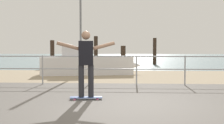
% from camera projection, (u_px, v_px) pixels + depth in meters
% --- Properties ---
extents(ground_plane, '(24.00, 10.00, 0.04)m').
position_uv_depth(ground_plane, '(133.00, 118.00, 5.19)').
color(ground_plane, '#605B56').
rests_on(ground_plane, ground).
extents(beach_strip, '(24.00, 6.00, 0.04)m').
position_uv_depth(beach_strip, '(130.00, 76.00, 13.17)').
color(beach_strip, tan).
rests_on(beach_strip, ground).
extents(sea_surface, '(72.00, 50.00, 0.04)m').
position_uv_depth(sea_surface, '(129.00, 57.00, 41.09)').
color(sea_surface, '#75939E').
rests_on(sea_surface, ground).
extents(railing_fence, '(13.41, 0.05, 1.05)m').
position_uv_depth(railing_fence, '(89.00, 65.00, 9.83)').
color(railing_fence, '#9EA0A5').
rests_on(railing_fence, ground).
extents(sailboat, '(5.07, 2.24, 4.70)m').
position_uv_depth(sailboat, '(90.00, 64.00, 13.79)').
color(sailboat, silver).
rests_on(sailboat, ground).
extents(skateboard, '(0.82, 0.30, 0.08)m').
position_uv_depth(skateboard, '(86.00, 97.00, 6.99)').
color(skateboard, '#334C8C').
rests_on(skateboard, ground).
extents(skateboarder, '(1.45, 0.27, 1.65)m').
position_uv_depth(skateboarder, '(86.00, 60.00, 6.94)').
color(skateboarder, '#26262B').
rests_on(skateboarder, skateboard).
extents(groyne_post_0, '(0.29, 0.29, 1.87)m').
position_uv_depth(groyne_post_0, '(52.00, 54.00, 19.22)').
color(groyne_post_0, '#332319').
rests_on(groyne_post_0, ground).
extents(groyne_post_1, '(0.34, 0.34, 2.36)m').
position_uv_depth(groyne_post_1, '(96.00, 50.00, 23.95)').
color(groyne_post_1, '#332319').
rests_on(groyne_post_1, ground).
extents(groyne_post_2, '(0.32, 0.32, 1.48)m').
position_uv_depth(groyne_post_2, '(123.00, 57.00, 18.33)').
color(groyne_post_2, '#332319').
rests_on(groyne_post_2, ground).
extents(groyne_post_3, '(0.29, 0.29, 2.14)m').
position_uv_depth(groyne_post_3, '(155.00, 51.00, 22.32)').
color(groyne_post_3, '#332319').
rests_on(groyne_post_3, ground).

